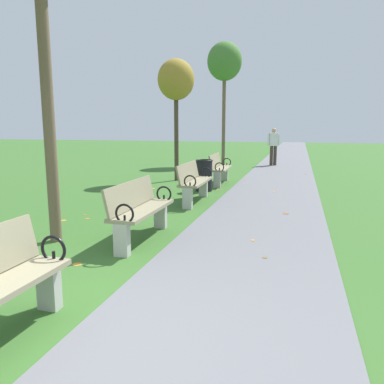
# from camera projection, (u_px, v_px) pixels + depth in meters

# --- Properties ---
(ground_plane) EXTENTS (80.00, 80.00, 0.00)m
(ground_plane) POSITION_uv_depth(u_px,v_px,m) (50.00, 352.00, 2.91)
(ground_plane) COLOR #386628
(paved_walkway) EXTENTS (2.30, 44.00, 0.02)m
(paved_walkway) POSITION_uv_depth(u_px,v_px,m) (286.00, 159.00, 19.65)
(paved_walkway) COLOR slate
(paved_walkway) RESTS_ON ground
(park_bench_2) EXTENTS (0.48, 1.60, 0.90)m
(park_bench_2) POSITION_uv_depth(u_px,v_px,m) (140.00, 209.00, 5.70)
(park_bench_2) COLOR gray
(park_bench_2) RESTS_ON ground
(park_bench_3) EXTENTS (0.51, 1.61, 0.90)m
(park_bench_3) POSITION_uv_depth(u_px,v_px,m) (194.00, 181.00, 8.58)
(park_bench_3) COLOR gray
(park_bench_3) RESTS_ON ground
(park_bench_4) EXTENTS (0.55, 1.62, 0.90)m
(park_bench_4) POSITION_uv_depth(u_px,v_px,m) (220.00, 168.00, 11.31)
(park_bench_4) COLOR gray
(park_bench_4) RESTS_ON ground
(tree_3) EXTENTS (1.13, 1.13, 3.76)m
(tree_3) POSITION_uv_depth(u_px,v_px,m) (176.00, 81.00, 11.62)
(tree_3) COLOR #4C3D2D
(tree_3) RESTS_ON ground
(tree_4) EXTENTS (1.53, 1.53, 5.39)m
(tree_4) POSITION_uv_depth(u_px,v_px,m) (225.00, 63.00, 16.69)
(tree_4) COLOR brown
(tree_4) RESTS_ON ground
(pedestrian_walking) EXTENTS (0.52, 0.27, 1.62)m
(pedestrian_walking) POSITION_uv_depth(u_px,v_px,m) (274.00, 145.00, 16.49)
(pedestrian_walking) COLOR #3D3328
(pedestrian_walking) RESTS_ON paved_walkway
(trash_bin) EXTENTS (0.48, 0.48, 0.84)m
(trash_bin) POSITION_uv_depth(u_px,v_px,m) (204.00, 175.00, 10.08)
(trash_bin) COLOR black
(trash_bin) RESTS_ON ground
(scattered_leaves) EXTENTS (4.52, 12.83, 0.02)m
(scattered_leaves) POSITION_uv_depth(u_px,v_px,m) (167.00, 210.00, 7.83)
(scattered_leaves) COLOR brown
(scattered_leaves) RESTS_ON ground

